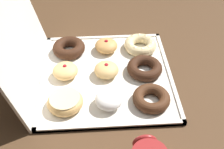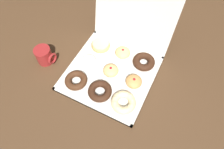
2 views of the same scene
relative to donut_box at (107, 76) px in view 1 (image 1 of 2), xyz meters
The scene contains 12 objects.
ground_plane 0.01m from the donut_box, ahead, with size 3.00×3.00×0.00m, color #4C331E.
donut_box is the anchor object (origin of this frame).
box_lid_open 0.35m from the donut_box, 90.00° to the left, with size 0.44×0.46×0.01m, color silver.
chocolate_cake_ring_donut_0 0.19m from the donut_box, 135.52° to the right, with size 0.12×0.12×0.03m.
chocolate_cake_ring_donut_1 0.13m from the donut_box, 87.44° to the right, with size 0.12×0.12×0.04m.
cruller_donut_2 0.19m from the donut_box, 44.63° to the right, with size 0.12×0.12×0.04m.
powdered_filled_donut_3 0.14m from the donut_box, behind, with size 0.08×0.08×0.05m.
jelly_filled_donut_4 0.03m from the donut_box, 30.34° to the right, with size 0.08×0.08×0.05m.
jelly_filled_donut_5 0.14m from the donut_box, ahead, with size 0.08×0.08×0.05m.
glazed_ring_donut_6 0.19m from the donut_box, 134.88° to the left, with size 0.11×0.11×0.04m.
jelly_filled_donut_7 0.14m from the donut_box, 87.88° to the left, with size 0.08×0.08×0.05m.
chocolate_cake_ring_donut_8 0.19m from the donut_box, 44.75° to the left, with size 0.12×0.12×0.04m.
Camera 1 is at (-0.70, 0.03, 0.67)m, focal length 45.50 mm.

